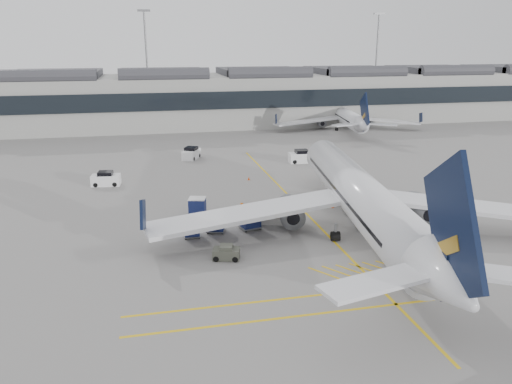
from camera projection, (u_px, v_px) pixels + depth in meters
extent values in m
plane|color=gray|center=(227.00, 249.00, 44.89)|extent=(220.00, 220.00, 0.00)
cube|color=#9E9E99|center=(173.00, 101.00, 110.63)|extent=(200.00, 20.00, 11.00)
cube|color=black|center=(176.00, 101.00, 100.81)|extent=(200.00, 0.50, 3.60)
cube|color=#38383D|center=(172.00, 72.00, 108.86)|extent=(200.00, 18.00, 1.40)
cylinder|color=slate|center=(147.00, 66.00, 120.66)|extent=(0.44, 0.44, 25.00)
cube|color=slate|center=(144.00, 10.00, 117.03)|extent=(3.00, 0.60, 0.50)
cylinder|color=slate|center=(376.00, 64.00, 133.33)|extent=(0.44, 0.44, 25.00)
cube|color=slate|center=(379.00, 14.00, 129.70)|extent=(3.00, 0.60, 0.50)
cube|color=gold|center=(300.00, 207.00, 56.35)|extent=(0.25, 60.00, 0.01)
cylinder|color=silver|center=(359.00, 194.00, 48.63)|extent=(9.27, 34.64, 4.31)
cone|color=silver|center=(320.00, 153.00, 67.25)|extent=(4.93, 5.16, 4.31)
cone|color=silver|center=(452.00, 285.00, 29.45)|extent=(5.06, 6.07, 4.31)
cube|color=silver|center=(249.00, 213.00, 46.49)|extent=(19.90, 7.32, 0.40)
cube|color=silver|center=(474.00, 207.00, 48.08)|extent=(19.29, 12.35, 0.40)
cylinder|color=slate|center=(290.00, 212.00, 49.22)|extent=(2.98, 4.43, 2.41)
cylinder|color=slate|center=(421.00, 209.00, 50.19)|extent=(2.98, 4.43, 2.41)
cube|color=black|center=(453.00, 230.00, 29.19)|extent=(1.61, 8.68, 9.60)
cylinder|color=black|center=(329.00, 189.00, 62.15)|extent=(0.42, 0.77, 0.73)
cylinder|color=black|center=(335.00, 236.00, 46.59)|extent=(0.93, 1.02, 0.92)
cylinder|color=black|center=(395.00, 234.00, 47.00)|extent=(0.93, 1.02, 0.92)
cylinder|color=silver|center=(345.00, 116.00, 107.24)|extent=(7.20, 26.32, 3.27)
cone|color=silver|center=(330.00, 108.00, 121.39)|extent=(3.76, 3.94, 3.27)
cone|color=silver|center=(365.00, 126.00, 92.66)|extent=(3.87, 4.63, 3.27)
cube|color=silver|center=(308.00, 121.00, 105.66)|extent=(15.11, 5.48, 0.30)
cube|color=silver|center=(384.00, 120.00, 106.77)|extent=(14.63, 9.46, 0.30)
cylinder|color=slate|center=(321.00, 123.00, 107.72)|extent=(2.28, 3.38, 1.83)
cylinder|color=slate|center=(367.00, 122.00, 108.39)|extent=(2.28, 3.38, 1.83)
cube|color=black|center=(365.00, 112.00, 92.46)|extent=(1.26, 6.59, 7.29)
cylinder|color=black|center=(334.00, 121.00, 117.52)|extent=(0.33, 0.59, 0.56)
cylinder|color=black|center=(337.00, 129.00, 105.70)|extent=(0.71, 0.78, 0.70)
cylinder|color=black|center=(357.00, 129.00, 105.99)|extent=(0.71, 0.78, 0.70)
cube|color=beige|center=(272.00, 219.00, 51.28)|extent=(4.22, 2.70, 0.72)
cube|color=black|center=(282.00, 212.00, 50.95)|extent=(3.69, 2.17, 1.53)
cube|color=beige|center=(261.00, 213.00, 51.18)|extent=(1.30, 1.57, 0.93)
cylinder|color=black|center=(258.00, 223.00, 50.76)|extent=(0.49, 0.32, 0.46)
cylinder|color=black|center=(259.00, 218.00, 52.14)|extent=(0.49, 0.32, 0.46)
cylinder|color=black|center=(286.00, 224.00, 50.50)|extent=(0.49, 0.32, 0.46)
cylinder|color=black|center=(286.00, 219.00, 51.88)|extent=(0.49, 0.32, 0.46)
cube|color=gray|center=(216.00, 230.00, 48.87)|extent=(2.07, 1.87, 0.12)
cube|color=navy|center=(216.00, 222.00, 48.64)|extent=(1.91, 1.77, 1.48)
cube|color=silver|center=(216.00, 215.00, 48.42)|extent=(1.98, 1.84, 0.10)
cylinder|color=black|center=(208.00, 233.00, 48.40)|extent=(0.24, 0.16, 0.22)
cylinder|color=black|center=(210.00, 229.00, 49.48)|extent=(0.24, 0.16, 0.22)
cylinder|color=black|center=(223.00, 233.00, 48.31)|extent=(0.24, 0.16, 0.22)
cylinder|color=black|center=(224.00, 229.00, 49.38)|extent=(0.24, 0.16, 0.22)
cube|color=gray|center=(198.00, 214.00, 53.52)|extent=(2.23, 2.00, 0.13)
cube|color=navy|center=(197.00, 206.00, 53.26)|extent=(2.05, 1.90, 1.60)
cube|color=silver|center=(197.00, 198.00, 53.02)|extent=(2.12, 1.97, 0.11)
cylinder|color=black|center=(189.00, 216.00, 52.99)|extent=(0.26, 0.17, 0.24)
cylinder|color=black|center=(191.00, 212.00, 54.16)|extent=(0.26, 0.17, 0.24)
cylinder|color=black|center=(204.00, 216.00, 52.92)|extent=(0.26, 0.17, 0.24)
cylinder|color=black|center=(206.00, 213.00, 54.08)|extent=(0.26, 0.17, 0.24)
cube|color=gray|center=(250.00, 227.00, 49.69)|extent=(2.26, 2.01, 0.14)
cube|color=navy|center=(250.00, 218.00, 49.43)|extent=(2.08, 1.91, 1.64)
cube|color=silver|center=(250.00, 210.00, 49.18)|extent=(2.15, 1.98, 0.11)
cylinder|color=black|center=(246.00, 231.00, 48.83)|extent=(0.27, 0.17, 0.25)
cylinder|color=black|center=(240.00, 227.00, 49.90)|extent=(0.27, 0.17, 0.25)
cylinder|color=black|center=(260.00, 228.00, 49.52)|extent=(0.27, 0.17, 0.25)
cylinder|color=black|center=(254.00, 224.00, 50.59)|extent=(0.27, 0.17, 0.25)
cube|color=gray|center=(192.00, 236.00, 47.54)|extent=(1.56, 1.29, 0.11)
cube|color=navy|center=(192.00, 228.00, 47.33)|extent=(1.42, 1.24, 1.31)
cube|color=silver|center=(191.00, 222.00, 47.14)|extent=(1.47, 1.29, 0.09)
cylinder|color=black|center=(186.00, 239.00, 46.97)|extent=(0.20, 0.09, 0.20)
cylinder|color=black|center=(185.00, 235.00, 47.90)|extent=(0.20, 0.09, 0.20)
cylinder|color=black|center=(199.00, 238.00, 47.22)|extent=(0.20, 0.09, 0.20)
cylinder|color=black|center=(198.00, 234.00, 48.15)|extent=(0.20, 0.09, 0.20)
imported|color=orange|center=(242.00, 212.00, 51.72)|extent=(0.83, 0.84, 1.96)
imported|color=orange|center=(274.00, 214.00, 51.10)|extent=(1.03, 0.83, 2.01)
cube|color=#4D4F43|center=(226.00, 254.00, 42.62)|extent=(2.54, 1.92, 0.90)
cube|color=#4D4F43|center=(226.00, 248.00, 42.47)|extent=(1.34, 1.34, 0.45)
cylinder|color=black|center=(216.00, 259.00, 42.17)|extent=(0.55, 0.36, 0.50)
cylinder|color=black|center=(218.00, 253.00, 43.29)|extent=(0.55, 0.36, 0.50)
cylinder|color=black|center=(235.00, 259.00, 42.09)|extent=(0.55, 0.36, 0.50)
cylinder|color=black|center=(236.00, 254.00, 43.21)|extent=(0.55, 0.36, 0.50)
cone|color=#F24C0A|center=(249.00, 178.00, 67.44)|extent=(0.34, 0.34, 0.47)
cone|color=#F24C0A|center=(333.00, 206.00, 56.06)|extent=(0.36, 0.36, 0.50)
cube|color=white|center=(106.00, 180.00, 64.81)|extent=(3.79, 2.21, 1.40)
cube|color=black|center=(105.00, 174.00, 64.56)|extent=(1.99, 1.90, 0.60)
cylinder|color=black|center=(96.00, 185.00, 64.04)|extent=(0.62, 0.29, 0.60)
cylinder|color=black|center=(98.00, 182.00, 65.56)|extent=(0.62, 0.29, 0.60)
cylinder|color=black|center=(115.00, 184.00, 64.28)|extent=(0.62, 0.29, 0.60)
cylinder|color=black|center=(117.00, 181.00, 65.81)|extent=(0.62, 0.29, 0.60)
cube|color=white|center=(191.00, 154.00, 79.76)|extent=(3.38, 4.18, 1.45)
cube|color=black|center=(191.00, 149.00, 79.50)|extent=(2.43, 2.47, 0.62)
cylinder|color=black|center=(194.00, 159.00, 78.52)|extent=(0.49, 0.66, 0.62)
cylinder|color=black|center=(184.00, 158.00, 78.92)|extent=(0.49, 0.66, 0.62)
cylinder|color=black|center=(199.00, 156.00, 80.83)|extent=(0.49, 0.66, 0.62)
cylinder|color=black|center=(190.00, 155.00, 81.23)|extent=(0.49, 0.66, 0.62)
cube|color=white|center=(302.00, 158.00, 77.28)|extent=(3.99, 2.16, 1.51)
cube|color=black|center=(302.00, 152.00, 77.02)|extent=(2.05, 1.95, 0.65)
cylinder|color=black|center=(295.00, 162.00, 76.38)|extent=(0.66, 0.27, 0.65)
cylinder|color=black|center=(292.00, 159.00, 78.02)|extent=(0.66, 0.27, 0.65)
cylinder|color=black|center=(311.00, 161.00, 76.79)|extent=(0.66, 0.27, 0.65)
cylinder|color=black|center=(308.00, 159.00, 78.43)|extent=(0.66, 0.27, 0.65)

